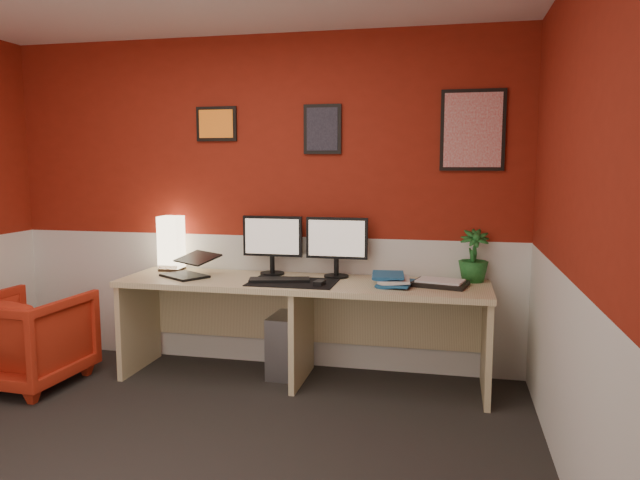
# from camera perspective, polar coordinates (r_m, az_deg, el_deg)

# --- Properties ---
(ground) EXTENTS (4.00, 3.50, 0.01)m
(ground) POSITION_cam_1_polar(r_m,az_deg,el_deg) (3.34, -15.66, -20.55)
(ground) COLOR black
(ground) RESTS_ON ground
(wall_back) EXTENTS (4.00, 0.01, 2.50)m
(wall_back) POSITION_cam_1_polar(r_m,az_deg,el_deg) (4.58, -5.88, 3.52)
(wall_back) COLOR maroon
(wall_back) RESTS_ON ground
(wall_right) EXTENTS (0.01, 3.50, 2.50)m
(wall_right) POSITION_cam_1_polar(r_m,az_deg,el_deg) (2.67, 24.52, 0.28)
(wall_right) COLOR maroon
(wall_right) RESTS_ON ground
(wainscot_back) EXTENTS (4.00, 0.01, 1.00)m
(wainscot_back) POSITION_cam_1_polar(r_m,az_deg,el_deg) (4.69, -5.78, -5.67)
(wainscot_back) COLOR silver
(wainscot_back) RESTS_ON ground
(wainscot_right) EXTENTS (0.01, 3.50, 1.00)m
(wainscot_right) POSITION_cam_1_polar(r_m,az_deg,el_deg) (2.85, 23.61, -14.85)
(wainscot_right) COLOR silver
(wainscot_right) RESTS_ON ground
(desk) EXTENTS (2.60, 0.65, 0.73)m
(desk) POSITION_cam_1_polar(r_m,az_deg,el_deg) (4.29, -1.76, -8.72)
(desk) COLOR tan
(desk) RESTS_ON ground
(shoji_lamp) EXTENTS (0.16, 0.16, 0.40)m
(shoji_lamp) POSITION_cam_1_polar(r_m,az_deg,el_deg) (4.74, -14.02, -0.43)
(shoji_lamp) COLOR #FFE5B2
(shoji_lamp) RESTS_ON desk
(laptop) EXTENTS (0.40, 0.37, 0.22)m
(laptop) POSITION_cam_1_polar(r_m,az_deg,el_deg) (4.44, -12.85, -2.07)
(laptop) COLOR black
(laptop) RESTS_ON desk
(monitor_left) EXTENTS (0.45, 0.06, 0.58)m
(monitor_left) POSITION_cam_1_polar(r_m,az_deg,el_deg) (4.42, -4.62, 0.41)
(monitor_left) COLOR black
(monitor_left) RESTS_ON desk
(monitor_right) EXTENTS (0.45, 0.06, 0.58)m
(monitor_right) POSITION_cam_1_polar(r_m,az_deg,el_deg) (4.30, 1.58, 0.23)
(monitor_right) COLOR black
(monitor_right) RESTS_ON desk
(desk_mat) EXTENTS (0.60, 0.38, 0.01)m
(desk_mat) POSITION_cam_1_polar(r_m,az_deg,el_deg) (4.14, -2.61, -4.06)
(desk_mat) COLOR black
(desk_mat) RESTS_ON desk
(keyboard) EXTENTS (0.44, 0.24, 0.02)m
(keyboard) POSITION_cam_1_polar(r_m,az_deg,el_deg) (4.18, -3.90, -3.80)
(keyboard) COLOR black
(keyboard) RESTS_ON desk_mat
(mouse) EXTENTS (0.07, 0.11, 0.03)m
(mouse) POSITION_cam_1_polar(r_m,az_deg,el_deg) (4.03, -0.06, -4.12)
(mouse) COLOR black
(mouse) RESTS_ON desk_mat
(book_bottom) EXTENTS (0.25, 0.32, 0.03)m
(book_bottom) POSITION_cam_1_polar(r_m,az_deg,el_deg) (4.09, 5.70, -4.09)
(book_bottom) COLOR #1F5C90
(book_bottom) RESTS_ON desk
(book_middle) EXTENTS (0.24, 0.31, 0.02)m
(book_middle) POSITION_cam_1_polar(r_m,az_deg,el_deg) (4.07, 5.52, -3.77)
(book_middle) COLOR silver
(book_middle) RESTS_ON book_bottom
(book_top) EXTENTS (0.24, 0.31, 0.03)m
(book_top) POSITION_cam_1_polar(r_m,az_deg,el_deg) (4.08, 5.00, -3.39)
(book_top) COLOR #1F5C90
(book_top) RESTS_ON book_middle
(zen_tray) EXTENTS (0.40, 0.32, 0.03)m
(zen_tray) POSITION_cam_1_polar(r_m,az_deg,el_deg) (4.11, 11.42, -4.12)
(zen_tray) COLOR black
(zen_tray) RESTS_ON desk
(potted_plant) EXTENTS (0.21, 0.21, 0.36)m
(potted_plant) POSITION_cam_1_polar(r_m,az_deg,el_deg) (4.28, 14.46, -1.48)
(potted_plant) COLOR #19591E
(potted_plant) RESTS_ON desk
(pc_tower) EXTENTS (0.22, 0.46, 0.45)m
(pc_tower) POSITION_cam_1_polar(r_m,az_deg,el_deg) (4.50, -3.11, -9.81)
(pc_tower) COLOR #99999E
(pc_tower) RESTS_ON ground
(armchair) EXTENTS (0.74, 0.76, 0.66)m
(armchair) POSITION_cam_1_polar(r_m,az_deg,el_deg) (4.72, -26.15, -8.46)
(armchair) COLOR #AF2510
(armchair) RESTS_ON ground
(art_left) EXTENTS (0.32, 0.02, 0.26)m
(art_left) POSITION_cam_1_polar(r_m,az_deg,el_deg) (4.68, -9.86, 10.88)
(art_left) COLOR orange
(art_left) RESTS_ON wall_back
(art_center) EXTENTS (0.28, 0.02, 0.36)m
(art_center) POSITION_cam_1_polar(r_m,az_deg,el_deg) (4.44, 0.24, 10.54)
(art_center) COLOR black
(art_center) RESTS_ON wall_back
(art_right) EXTENTS (0.44, 0.02, 0.56)m
(art_right) POSITION_cam_1_polar(r_m,az_deg,el_deg) (4.34, 14.38, 10.13)
(art_right) COLOR red
(art_right) RESTS_ON wall_back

